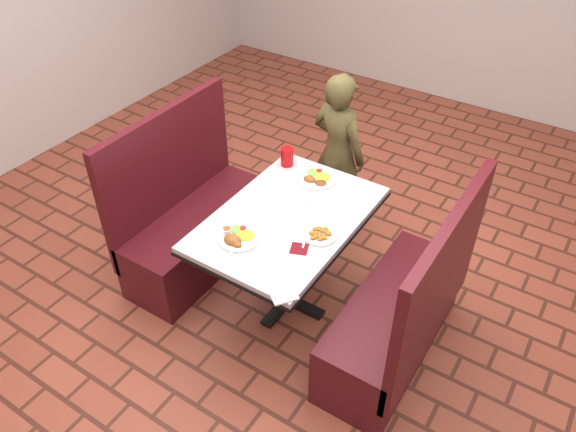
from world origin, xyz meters
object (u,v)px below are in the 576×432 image
object	(u,v)px
dining_table	(288,228)
plantain_plate	(320,234)
booth_bench_right	(401,317)
red_tumbler	(287,157)
far_dinner_plate	(317,177)
diner_person	(338,153)
near_dinner_plate	(238,235)
booth_bench_left	(194,224)

from	to	relation	value
dining_table	plantain_plate	xyz separation A→B (m)	(0.26, -0.06, 0.11)
booth_bench_right	red_tumbler	bearing A→B (deg)	157.10
dining_table	booth_bench_right	world-z (taller)	booth_bench_right
far_dinner_plate	red_tumbler	bearing A→B (deg)	170.87
diner_person	near_dinner_plate	size ratio (longest dim) A/B	5.14
booth_bench_right	red_tumbler	distance (m)	1.30
booth_bench_right	red_tumbler	world-z (taller)	booth_bench_right
diner_person	far_dinner_plate	distance (m)	0.55
booth_bench_left	far_dinner_plate	world-z (taller)	booth_bench_left
far_dinner_plate	plantain_plate	world-z (taller)	far_dinner_plate
near_dinner_plate	plantain_plate	bearing A→B (deg)	36.05
booth_bench_left	red_tumbler	distance (m)	0.83
near_dinner_plate	red_tumbler	bearing A→B (deg)	102.93
far_dinner_plate	red_tumbler	world-z (taller)	red_tumbler
dining_table	booth_bench_left	world-z (taller)	booth_bench_left
diner_person	plantain_plate	xyz separation A→B (m)	(0.43, -1.00, 0.13)
near_dinner_plate	diner_person	bearing A→B (deg)	91.94
booth_bench_left	dining_table	bearing A→B (deg)	0.00
diner_person	far_dinner_plate	bearing A→B (deg)	114.68
booth_bench_left	booth_bench_right	bearing A→B (deg)	0.00
dining_table	red_tumbler	distance (m)	0.58
plantain_plate	red_tumbler	distance (m)	0.77
diner_person	booth_bench_left	bearing A→B (deg)	67.85
diner_person	far_dinner_plate	size ratio (longest dim) A/B	5.02
diner_person	plantain_plate	world-z (taller)	diner_person
booth_bench_right	plantain_plate	world-z (taller)	booth_bench_right
booth_bench_right	far_dinner_plate	bearing A→B (deg)	153.25
far_dinner_plate	diner_person	bearing A→B (deg)	103.25
dining_table	booth_bench_right	distance (m)	0.86
booth_bench_right	near_dinner_plate	distance (m)	1.08
dining_table	plantain_plate	distance (m)	0.28
dining_table	far_dinner_plate	size ratio (longest dim) A/B	4.78
booth_bench_right	diner_person	xyz separation A→B (m)	(-0.97, 0.95, 0.31)
booth_bench_right	near_dinner_plate	world-z (taller)	booth_bench_right
dining_table	near_dinner_plate	bearing A→B (deg)	-110.68
red_tumbler	diner_person	bearing A→B (deg)	73.57
diner_person	near_dinner_plate	distance (m)	1.29
booth_bench_left	far_dinner_plate	bearing A→B (deg)	29.57
near_dinner_plate	plantain_plate	distance (m)	0.47
diner_person	near_dinner_plate	bearing A→B (deg)	103.38
red_tumbler	booth_bench_left	bearing A→B (deg)	-136.14
far_dinner_plate	plantain_plate	bearing A→B (deg)	-57.88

